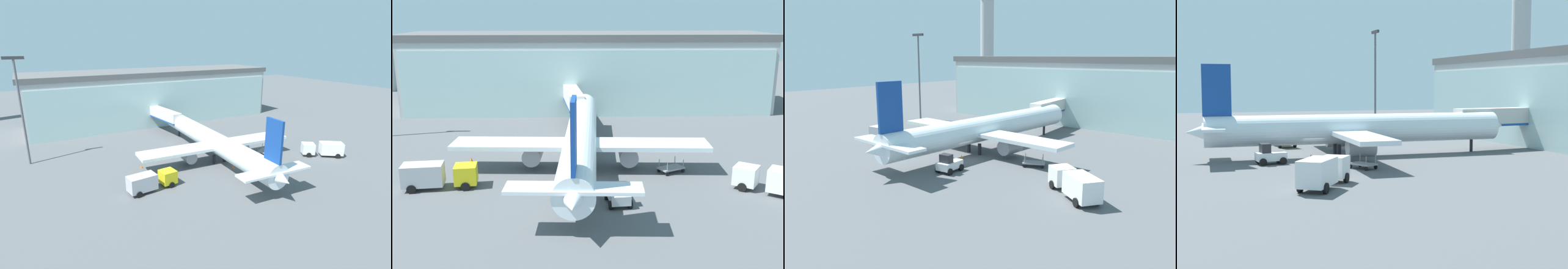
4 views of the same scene
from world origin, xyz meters
The scene contains 11 objects.
ground centered at (0.00, 0.00, 0.00)m, with size 240.00×240.00×0.00m, color #545659.
terminal_building centered at (0.00, 39.01, 6.84)m, with size 65.31×17.80×13.68m.
jet_bridge centered at (-2.64, 27.16, 4.22)m, with size 3.99×14.98×5.59m.
apron_light_mast centered at (-31.18, 18.47, 10.99)m, with size 3.20×0.40×18.49m.
airplane centered at (-1.25, 5.31, 3.33)m, with size 28.75×40.02×11.04m.
catering_truck centered at (-15.79, -1.20, 1.47)m, with size 7.52×3.26×2.65m.
fuel_truck centered at (17.85, -3.19, 1.47)m, with size 7.26×5.95×2.65m.
baggage_cart centered at (8.85, 3.23, 0.50)m, with size 3.22×2.75×1.50m.
pushback_tug centered at (2.28, -5.42, 0.97)m, with size 2.51×3.40×2.30m.
safety_cone_nose centered at (-0.63, -0.19, 0.28)m, with size 0.36×0.36×0.55m, color orange.
safety_cone_wingtip centered at (-14.39, 7.32, 0.28)m, with size 0.36×0.36×0.55m, color orange.
Camera 1 is at (-28.99, -39.65, 20.43)m, focal length 28.00 mm.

